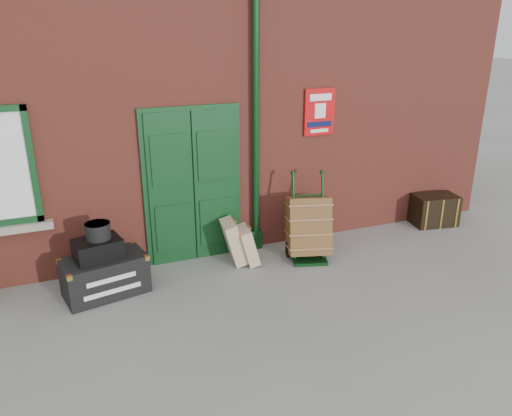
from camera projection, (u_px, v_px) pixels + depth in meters
ground at (250, 300)px, 6.33m from camera, size 80.00×80.00×0.00m
station_building at (176, 93)px, 8.62m from camera, size 10.30×4.30×4.36m
houdini_trunk at (105, 276)px, 6.41m from camera, size 1.12×0.76×0.51m
strongbox at (98, 249)px, 6.26m from camera, size 0.64×0.52×0.26m
hatbox at (98, 231)px, 6.21m from camera, size 0.36×0.36×0.21m
suitcase_back at (234, 241)px, 7.23m from camera, size 0.39×0.49×0.66m
suitcase_front at (248, 245)px, 7.22m from camera, size 0.34×0.44×0.57m
porter_trolley at (308, 227)px, 7.34m from camera, size 0.77×0.81×1.26m
dark_trunk at (434, 210)px, 8.65m from camera, size 0.80×0.59×0.53m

